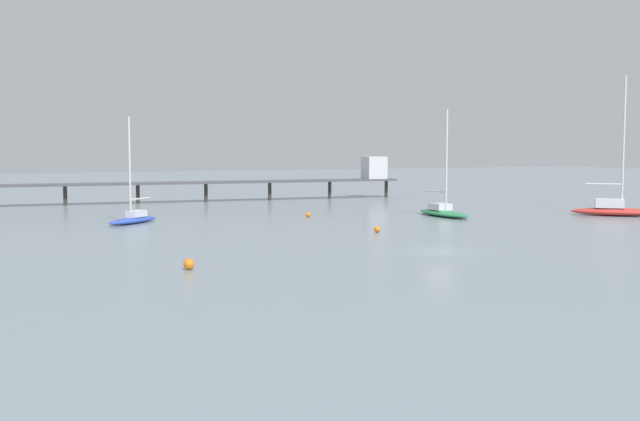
% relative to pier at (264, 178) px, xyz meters
% --- Properties ---
extents(ground_plane, '(400.00, 400.00, 0.00)m').
position_rel_pier_xyz_m(ground_plane, '(-8.51, -56.32, -3.25)').
color(ground_plane, gray).
extents(pier, '(58.22, 7.85, 6.23)m').
position_rel_pier_xyz_m(pier, '(0.00, 0.00, 0.00)').
color(pier, '#4C4C51').
rests_on(pier, ground_plane).
extents(sailboat_green, '(2.95, 9.14, 11.69)m').
position_rel_pier_xyz_m(sailboat_green, '(8.24, -32.74, -2.61)').
color(sailboat_green, '#287F4C').
rests_on(sailboat_green, ground_plane).
extents(sailboat_red, '(8.78, 8.51, 15.37)m').
position_rel_pier_xyz_m(sailboat_red, '(25.83, -40.47, -2.39)').
color(sailboat_red, red).
rests_on(sailboat_red, ground_plane).
extents(sailboat_blue, '(6.50, 5.97, 10.54)m').
position_rel_pier_xyz_m(sailboat_blue, '(-24.11, -25.98, -2.59)').
color(sailboat_blue, '#2D4CB7').
rests_on(sailboat_blue, ground_plane).
extents(mooring_buoy_far, '(0.69, 0.69, 0.69)m').
position_rel_pier_xyz_m(mooring_buoy_far, '(-27.11, -56.62, -2.90)').
color(mooring_buoy_far, orange).
rests_on(mooring_buoy_far, ground_plane).
extents(mooring_buoy_mid, '(0.56, 0.56, 0.56)m').
position_rel_pier_xyz_m(mooring_buoy_mid, '(-6.34, -43.63, -2.97)').
color(mooring_buoy_mid, orange).
rests_on(mooring_buoy_mid, ground_plane).
extents(mooring_buoy_near, '(0.55, 0.55, 0.55)m').
position_rel_pier_xyz_m(mooring_buoy_near, '(-5.60, -27.36, -2.97)').
color(mooring_buoy_near, orange).
rests_on(mooring_buoy_near, ground_plane).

